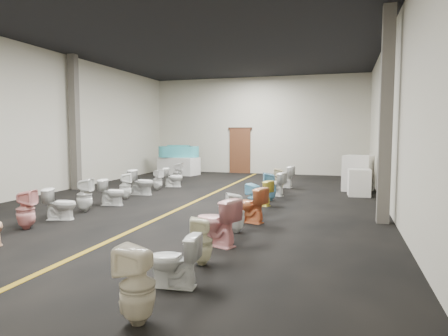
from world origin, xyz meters
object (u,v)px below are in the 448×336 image
at_px(appliance_crate_a, 359,183).
at_px(toilet_left_10, 173,177).
at_px(toilet_right_7, 260,193).
at_px(toilet_left_7, 125,186).
at_px(toilet_right_9, 274,184).
at_px(display_table, 179,166).
at_px(toilet_left_11, 178,173).
at_px(appliance_crate_b, 358,173).
at_px(appliance_crate_d, 355,169).
at_px(toilet_left_3, 26,210).
at_px(appliance_crate_c, 357,175).
at_px(toilet_left_4, 60,204).
at_px(toilet_right_2, 202,241).
at_px(toilet_right_6, 254,198).
at_px(bathtub, 179,151).
at_px(toilet_right_5, 249,205).
at_px(toilet_left_8, 142,182).
at_px(toilet_right_10, 279,179).
at_px(toilet_right_4, 236,213).
at_px(toilet_right_3, 216,222).
at_px(toilet_right_8, 270,187).
at_px(toilet_left_9, 158,180).
at_px(toilet_right_11, 283,177).
at_px(toilet_right_1, 173,261).
at_px(toilet_right_0, 137,285).
at_px(toilet_left_6, 112,192).
at_px(toilet_left_5, 85,195).

height_order(appliance_crate_a, toilet_left_10, appliance_crate_a).
bearing_deg(appliance_crate_a, toilet_right_7, -136.15).
relative_size(toilet_left_7, toilet_right_9, 1.06).
distance_m(display_table, toilet_left_11, 3.27).
bearing_deg(appliance_crate_b, appliance_crate_d, 90.00).
bearing_deg(toilet_left_3, appliance_crate_c, -51.46).
xyz_separation_m(toilet_left_3, toilet_left_4, (0.05, 0.95, -0.05)).
relative_size(display_table, appliance_crate_a, 2.20).
bearing_deg(toilet_right_2, toilet_right_6, 165.73).
distance_m(bathtub, toilet_right_7, 8.46).
bearing_deg(toilet_right_2, toilet_right_5, 164.13).
bearing_deg(toilet_left_8, toilet_right_10, -66.90).
bearing_deg(toilet_right_4, toilet_left_7, -148.55).
bearing_deg(toilet_right_3, toilet_right_8, -159.15).
xyz_separation_m(toilet_left_3, toilet_left_9, (0.08, 5.69, -0.04)).
distance_m(toilet_right_6, toilet_right_9, 2.80).
bearing_deg(toilet_right_7, toilet_left_7, -67.86).
height_order(appliance_crate_c, toilet_left_9, appliance_crate_c).
bearing_deg(toilet_right_8, appliance_crate_a, 109.40).
relative_size(toilet_right_4, toilet_right_11, 1.01).
distance_m(toilet_left_10, toilet_right_4, 6.83).
distance_m(toilet_left_3, toilet_right_4, 4.15).
bearing_deg(toilet_left_4, toilet_right_5, -94.28).
height_order(appliance_crate_b, toilet_left_4, appliance_crate_b).
distance_m(toilet_left_7, toilet_right_5, 4.51).
height_order(display_table, appliance_crate_a, appliance_crate_a).
bearing_deg(appliance_crate_b, toilet_left_9, -164.74).
bearing_deg(toilet_right_11, toilet_right_1, 12.45).
xyz_separation_m(appliance_crate_d, toilet_right_5, (-2.38, -8.46, -0.08)).
bearing_deg(toilet_left_11, toilet_left_4, 174.21).
xyz_separation_m(appliance_crate_a, appliance_crate_b, (0.00, 1.11, 0.18)).
height_order(appliance_crate_b, toilet_right_0, appliance_crate_b).
relative_size(appliance_crate_b, toilet_right_0, 1.47).
relative_size(toilet_right_7, toilet_right_10, 0.89).
xyz_separation_m(bathtub, toilet_right_4, (5.27, -9.59, -0.69)).
bearing_deg(toilet_right_0, toilet_left_6, -143.69).
bearing_deg(toilet_right_6, bathtub, -121.65).
bearing_deg(toilet_left_3, toilet_left_11, -15.03).
height_order(appliance_crate_c, toilet_right_6, appliance_crate_c).
xyz_separation_m(toilet_left_7, toilet_right_11, (3.99, 3.77, -0.00)).
bearing_deg(toilet_left_11, toilet_left_5, 174.08).
height_order(appliance_crate_c, toilet_right_1, appliance_crate_c).
height_order(toilet_left_7, toilet_left_8, toilet_left_8).
xyz_separation_m(toilet_right_1, toilet_right_8, (0.02, 6.61, 0.06)).
relative_size(toilet_left_3, toilet_left_9, 1.12).
xyz_separation_m(toilet_right_3, toilet_right_6, (0.03, 2.84, -0.05)).
bearing_deg(toilet_left_7, toilet_right_6, -125.46).
xyz_separation_m(toilet_left_4, toilet_right_6, (3.94, 1.89, 0.01)).
xyz_separation_m(toilet_left_9, toilet_right_10, (3.89, 1.03, 0.03)).
relative_size(bathtub, toilet_right_9, 2.54).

